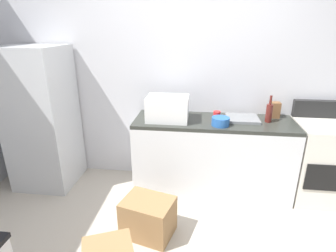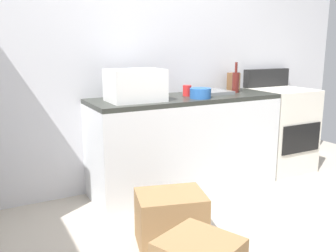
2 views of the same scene
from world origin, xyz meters
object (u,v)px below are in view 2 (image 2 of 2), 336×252
coffee_mug (187,91)px  cardboard_box_large (171,219)px  wine_bottle (236,81)px  mixing_bowl (200,93)px  stove_oven (280,128)px  microwave (135,85)px  knife_block (233,81)px

coffee_mug → cardboard_box_large: coffee_mug is taller
wine_bottle → mixing_bowl: (-0.53, -0.18, -0.06)m
coffee_mug → mixing_bowl: 0.18m
stove_oven → cardboard_box_large: stove_oven is taller
wine_bottle → cardboard_box_large: (-1.20, -0.86, -0.82)m
microwave → wine_bottle: (1.11, 0.06, -0.03)m
coffee_mug → mixing_bowl: coffee_mug is taller
microwave → coffee_mug: 0.56m
coffee_mug → knife_block: knife_block is taller
stove_oven → mixing_bowl: 1.27m
microwave → knife_block: bearing=11.0°
wine_bottle → coffee_mug: wine_bottle is taller
wine_bottle → knife_block: 0.21m
microwave → wine_bottle: size_ratio=1.53×
coffee_mug → cardboard_box_large: (-0.64, -0.87, -0.76)m
coffee_mug → mixing_bowl: (0.03, -0.18, -0.00)m
microwave → cardboard_box_large: size_ratio=0.99×
microwave → mixing_bowl: size_ratio=2.42×
knife_block → cardboard_box_large: 1.86m
coffee_mug → cardboard_box_large: 1.32m
knife_block → cardboard_box_large: size_ratio=0.39×
microwave → mixing_bowl: bearing=-11.0°
stove_oven → coffee_mug: bearing=179.3°
wine_bottle → stove_oven: bearing=-1.1°
microwave → cardboard_box_large: microwave is taller
wine_bottle → mixing_bowl: wine_bottle is taller
knife_block → cardboard_box_large: bearing=-141.7°
stove_oven → coffee_mug: stove_oven is taller
wine_bottle → knife_block: wine_bottle is taller
wine_bottle → coffee_mug: size_ratio=3.00×
coffee_mug → stove_oven: bearing=-0.7°
wine_bottle → knife_block: (0.11, 0.17, -0.02)m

